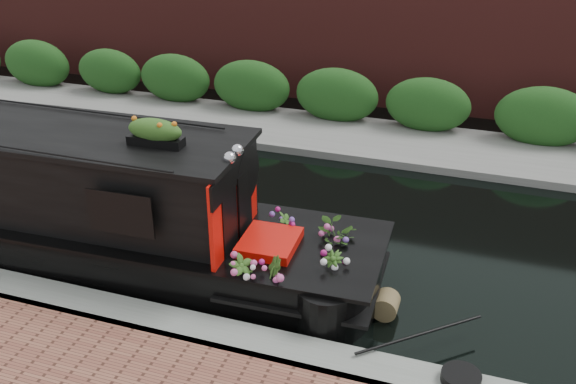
% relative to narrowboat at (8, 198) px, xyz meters
% --- Properties ---
extents(ground, '(80.00, 80.00, 0.00)m').
position_rel_narrowboat_xyz_m(ground, '(3.80, 1.93, -0.82)').
color(ground, black).
rests_on(ground, ground).
extents(near_bank_coping, '(40.00, 0.60, 0.50)m').
position_rel_narrowboat_xyz_m(near_bank_coping, '(3.80, -1.37, -0.82)').
color(near_bank_coping, gray).
rests_on(near_bank_coping, ground).
extents(far_bank_path, '(40.00, 2.40, 0.34)m').
position_rel_narrowboat_xyz_m(far_bank_path, '(3.80, 6.13, -0.82)').
color(far_bank_path, slate).
rests_on(far_bank_path, ground).
extents(far_hedge, '(40.00, 1.10, 2.80)m').
position_rel_narrowboat_xyz_m(far_hedge, '(3.80, 7.03, -0.82)').
color(far_hedge, '#1D4918').
rests_on(far_hedge, ground).
extents(far_brick_wall, '(40.00, 1.00, 8.00)m').
position_rel_narrowboat_xyz_m(far_brick_wall, '(3.80, 9.13, -0.82)').
color(far_brick_wall, '#57201D').
rests_on(far_brick_wall, ground).
extents(narrowboat, '(11.83, 2.49, 2.75)m').
position_rel_narrowboat_xyz_m(narrowboat, '(0.00, 0.00, 0.00)').
color(narrowboat, black).
rests_on(narrowboat, ground).
extents(rope_fender, '(0.36, 0.35, 0.36)m').
position_rel_narrowboat_xyz_m(rope_fender, '(6.27, -0.00, -0.64)').
color(rope_fender, brown).
rests_on(rope_fender, ground).
extents(coiled_mooring_rope, '(0.47, 0.47, 0.12)m').
position_rel_narrowboat_xyz_m(coiled_mooring_rope, '(7.40, -1.28, -0.51)').
color(coiled_mooring_rope, black).
rests_on(coiled_mooring_rope, near_bank_coping).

